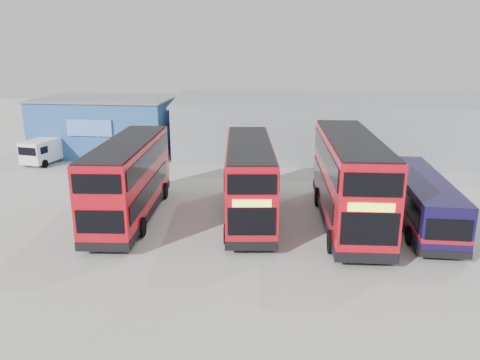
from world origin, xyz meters
TOP-DOWN VIEW (x-y plane):
  - ground_plane at (0.00, 0.00)m, footprint 120.00×120.00m
  - office_block at (-14.00, 17.99)m, footprint 12.30×8.32m
  - maintenance_shed at (8.00, 20.00)m, footprint 30.50×12.00m
  - double_decker_left at (-5.92, 1.19)m, footprint 3.56×10.99m
  - double_decker_centre at (0.89, 2.07)m, footprint 3.90×10.86m
  - double_decker_right at (6.48, 1.92)m, footprint 3.55×11.96m
  - single_decker_blue at (10.48, 2.23)m, footprint 2.54×10.25m
  - panel_van at (-17.74, 13.37)m, footprint 2.69×5.02m

SIDE VIEW (x-z plane):
  - ground_plane at x=0.00m, z-range 0.00..0.00m
  - panel_van at x=-17.74m, z-range 0.12..2.21m
  - single_decker_blue at x=10.48m, z-range -0.01..2.76m
  - double_decker_centre at x=0.89m, z-range -0.01..4.49m
  - double_decker_left at x=-5.92m, z-range -0.01..4.56m
  - double_decker_right at x=6.48m, z-range -0.01..4.99m
  - office_block at x=-14.00m, z-range 0.02..5.14m
  - maintenance_shed at x=8.00m, z-range -0.34..5.55m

